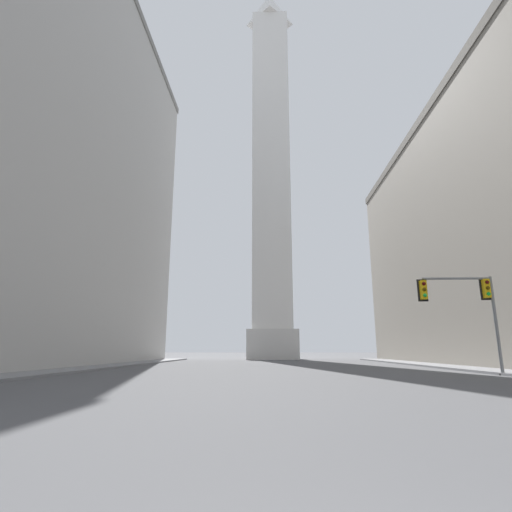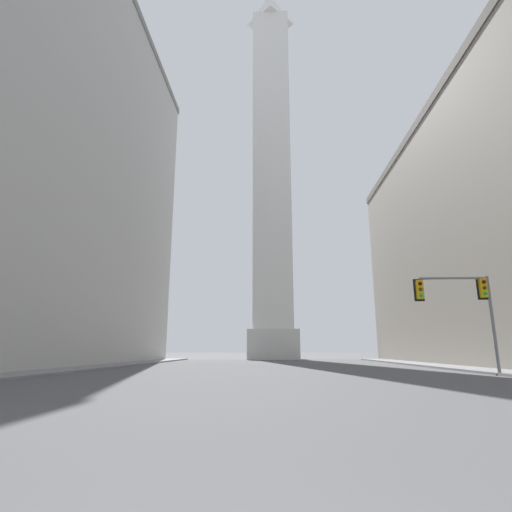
# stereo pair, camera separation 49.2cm
# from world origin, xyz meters

# --- Properties ---
(sidewalk_left) EXTENTS (5.00, 71.79, 0.15)m
(sidewalk_left) POSITION_xyz_m (-14.83, 21.54, 0.07)
(sidewalk_left) COLOR slate
(sidewalk_left) RESTS_ON ground_plane
(obelisk) EXTENTS (7.50, 7.50, 65.60)m
(obelisk) POSITION_xyz_m (0.00, 59.83, 31.72)
(obelisk) COLOR silver
(obelisk) RESTS_ON ground_plane
(traffic_light_mid_right) EXTENTS (4.42, 0.51, 5.60)m
(traffic_light_mid_right) POSITION_xyz_m (11.07, 22.32, 4.25)
(traffic_light_mid_right) COLOR slate
(traffic_light_mid_right) RESTS_ON ground_plane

